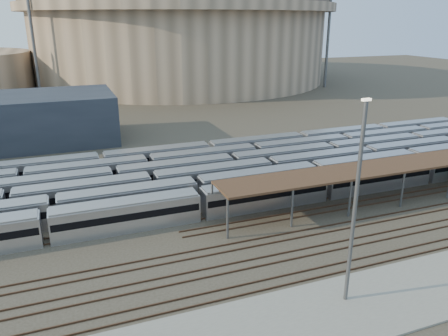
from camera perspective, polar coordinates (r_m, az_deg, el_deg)
name	(u,v)px	position (r m, az deg, el deg)	size (l,w,h in m)	color
ground	(292,232)	(54.57, 8.89, -8.24)	(420.00, 420.00, 0.00)	#383026
apron	(326,314)	(41.48, 13.23, -18.07)	(50.00, 9.00, 0.20)	gray
subway_trains	(229,172)	(68.77, 0.65, -0.51)	(127.57, 23.90, 3.60)	silver
inspection_shed	(415,163)	(68.44, 23.67, 0.56)	(60.30, 6.00, 5.30)	#525357
empty_tracks	(314,250)	(50.80, 11.70, -10.50)	(170.00, 9.62, 0.18)	#4C3323
stadium	(180,39)	(188.68, -5.78, 16.39)	(124.00, 124.00, 32.50)	tan
service_building	(8,121)	(99.29, -26.42, 5.54)	(42.00, 20.00, 10.00)	#1E232D
floodlight_0	(32,32)	(151.92, -23.78, 15.93)	(4.00, 1.00, 38.40)	#525357
floodlight_2	(329,30)	(170.64, 13.50, 17.13)	(4.00, 1.00, 38.40)	#525357
floodlight_3	(87,28)	(202.36, -17.46, 17.02)	(4.00, 1.00, 38.40)	#525357
yard_light_pole	(355,206)	(39.05, 16.75, -4.75)	(0.82, 0.36, 18.59)	#525357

